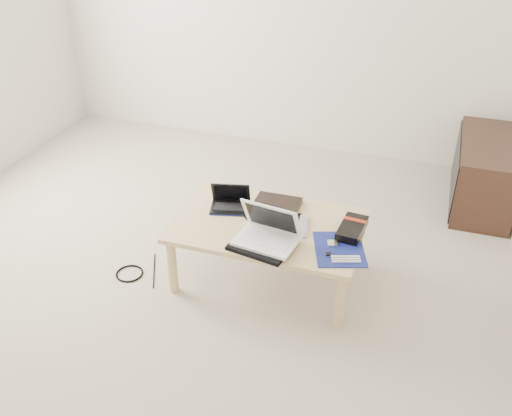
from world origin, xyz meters
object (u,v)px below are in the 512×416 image
(coffee_table, at_px, (269,231))
(gpu_box, at_px, (352,229))
(netbook, at_px, (230,203))
(white_laptop, at_px, (268,233))
(media_cabinet, at_px, (483,173))

(coffee_table, bearing_deg, gpu_box, 6.95)
(coffee_table, bearing_deg, netbook, 159.96)
(coffee_table, height_order, white_laptop, white_laptop)
(media_cabinet, height_order, gpu_box, media_cabinet)
(coffee_table, xyz_separation_m, gpu_box, (0.48, 0.06, 0.08))
(coffee_table, height_order, gpu_box, gpu_box)
(white_laptop, height_order, gpu_box, white_laptop)
(coffee_table, relative_size, netbook, 4.09)
(media_cabinet, distance_m, gpu_box, 1.52)
(netbook, height_order, gpu_box, netbook)
(netbook, height_order, white_laptop, white_laptop)
(netbook, bearing_deg, white_laptop, -41.12)
(gpu_box, bearing_deg, white_laptop, -150.34)
(coffee_table, bearing_deg, media_cabinet, 47.78)
(media_cabinet, relative_size, white_laptop, 2.46)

